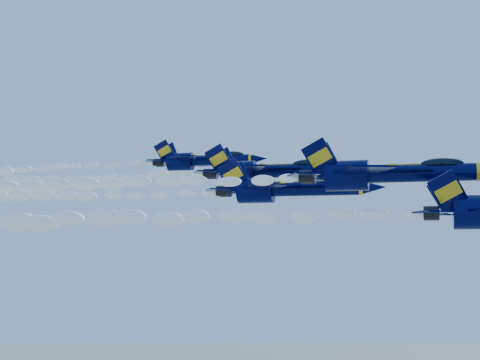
% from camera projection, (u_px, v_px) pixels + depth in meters
% --- Properties ---
extents(smoke_trail_jet_lead, '(58.26, 2.15, 1.94)m').
position_uv_depth(smoke_trail_jet_lead, '(82.00, 221.00, 58.70)').
color(smoke_trail_jet_lead, white).
extents(jet_second, '(17.28, 14.17, 6.42)m').
position_uv_depth(jet_second, '(387.00, 173.00, 56.88)').
color(jet_second, black).
extents(smoke_trail_jet_second, '(58.26, 2.20, 1.98)m').
position_uv_depth(smoke_trail_jet_second, '(12.00, 188.00, 66.32)').
color(smoke_trail_jet_second, white).
extents(jet_third, '(17.60, 14.44, 6.54)m').
position_uv_depth(jet_third, '(289.00, 188.00, 69.50)').
color(jet_third, black).
extents(jet_fourth, '(18.27, 14.99, 6.79)m').
position_uv_depth(jet_fourth, '(269.00, 171.00, 79.50)').
color(jet_fourth, black).
extents(jet_fifth, '(16.20, 13.29, 6.02)m').
position_uv_depth(jet_fifth, '(203.00, 160.00, 92.16)').
color(jet_fifth, black).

